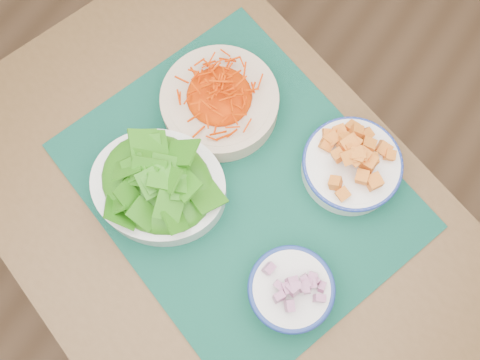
% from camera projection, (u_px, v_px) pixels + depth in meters
% --- Properties ---
extents(ground, '(4.00, 4.00, 0.00)m').
position_uv_depth(ground, '(173.00, 253.00, 1.72)').
color(ground, '#926846').
rests_on(ground, ground).
extents(table, '(1.24, 1.00, 0.75)m').
position_uv_depth(table, '(225.00, 230.00, 1.09)').
color(table, brown).
rests_on(table, ground).
extents(placemat, '(0.72, 0.65, 0.00)m').
position_uv_depth(placemat, '(240.00, 185.00, 1.00)').
color(placemat, '#073127').
rests_on(placemat, table).
extents(carrot_bowl, '(0.25, 0.25, 0.09)m').
position_uv_depth(carrot_bowl, '(220.00, 99.00, 1.01)').
color(carrot_bowl, beige).
rests_on(carrot_bowl, placemat).
extents(squash_bowl, '(0.23, 0.23, 0.09)m').
position_uv_depth(squash_bowl, '(353.00, 163.00, 0.96)').
color(squash_bowl, white).
rests_on(squash_bowl, placemat).
extents(lettuce_bowl, '(0.30, 0.28, 0.11)m').
position_uv_depth(lettuce_bowl, '(157.00, 183.00, 0.94)').
color(lettuce_bowl, white).
rests_on(lettuce_bowl, placemat).
extents(onion_bowl, '(0.17, 0.17, 0.07)m').
position_uv_depth(onion_bowl, '(291.00, 289.00, 0.91)').
color(onion_bowl, white).
rests_on(onion_bowl, placemat).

